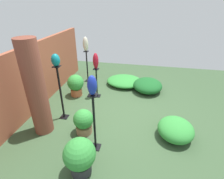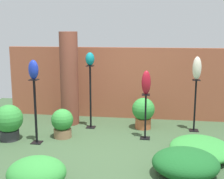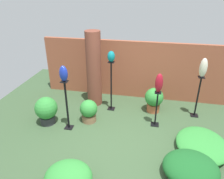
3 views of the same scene
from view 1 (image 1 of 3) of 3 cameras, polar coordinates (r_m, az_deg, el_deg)
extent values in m
plane|color=#385133|center=(4.85, 2.48, -7.51)|extent=(8.00, 8.00, 0.00)
cube|color=#9E5138|center=(5.25, -23.48, 3.99)|extent=(5.60, 0.12, 1.77)
cylinder|color=brown|center=(4.02, -23.60, -0.05)|extent=(0.42, 0.42, 2.16)
cube|color=black|center=(5.64, -4.83, -2.05)|extent=(0.20, 0.20, 0.01)
cube|color=black|center=(5.42, -5.02, 2.16)|extent=(0.04, 0.04, 0.93)
cube|color=black|center=(5.24, -5.23, 6.69)|extent=(0.16, 0.16, 0.01)
cube|color=black|center=(3.90, -5.32, -18.17)|extent=(0.20, 0.20, 0.01)
cube|color=black|center=(3.47, -5.78, -10.90)|extent=(0.04, 0.04, 1.28)
cube|color=black|center=(3.12, -6.32, -1.80)|extent=(0.16, 0.16, 0.02)
cube|color=black|center=(6.71, -7.79, 2.87)|extent=(0.20, 0.20, 0.01)
cube|color=black|center=(6.49, -8.11, 7.41)|extent=(0.04, 0.04, 1.15)
cube|color=black|center=(6.32, -8.45, 12.22)|extent=(0.16, 0.16, 0.02)
cube|color=black|center=(4.84, -15.27, -8.59)|extent=(0.20, 0.20, 0.01)
cube|color=black|center=(4.47, -16.37, -1.27)|extent=(0.04, 0.04, 1.43)
cube|color=black|center=(4.19, -17.65, 7.19)|extent=(0.16, 0.16, 0.02)
ellipsoid|color=maroon|center=(5.16, -5.35, 9.24)|extent=(0.18, 0.17, 0.48)
ellipsoid|color=#192D9E|center=(3.03, -6.50, 1.37)|extent=(0.19, 0.17, 0.37)
ellipsoid|color=beige|center=(6.26, -8.62, 14.47)|extent=(0.19, 0.19, 0.50)
ellipsoid|color=#0F727A|center=(4.15, -17.95, 9.15)|extent=(0.20, 0.20, 0.29)
cylinder|color=#2D2D33|center=(3.47, -10.06, -23.80)|extent=(0.37, 0.37, 0.20)
sphere|color=#338C38|center=(3.21, -10.58, -19.98)|extent=(0.57, 0.57, 0.57)
cylinder|color=#936B4C|center=(4.22, -9.07, -12.57)|extent=(0.37, 0.37, 0.18)
sphere|color=#338C38|center=(4.05, -9.37, -9.50)|extent=(0.45, 0.45, 0.45)
cylinder|color=#B25B38|center=(5.73, -11.52, -0.78)|extent=(0.35, 0.35, 0.23)
sphere|color=#338C38|center=(5.59, -11.83, 2.22)|extent=(0.51, 0.51, 0.51)
ellipsoid|color=#195923|center=(5.96, 11.55, 1.32)|extent=(1.02, 0.95, 0.41)
ellipsoid|color=#338C38|center=(4.22, 20.06, -12.12)|extent=(0.85, 0.79, 0.42)
ellipsoid|color=#338C38|center=(6.32, 4.12, 2.78)|extent=(1.09, 1.27, 0.28)
camera|label=2|loc=(6.81, 56.57, 10.95)|focal=50.00mm
camera|label=3|loc=(5.65, 53.06, 22.67)|focal=35.00mm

